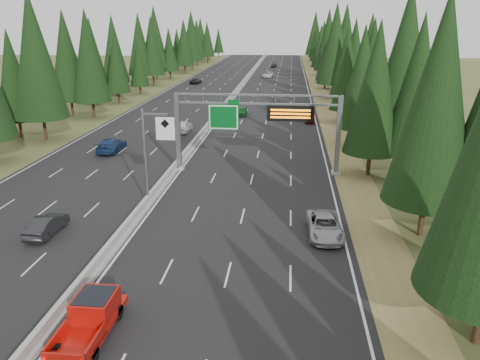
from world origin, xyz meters
name	(u,v)px	position (x,y,z in m)	size (l,w,h in m)	color
road	(230,100)	(0.00, 80.00, 0.04)	(32.00, 260.00, 0.08)	black
shoulder_right	(323,102)	(17.80, 80.00, 0.03)	(3.60, 260.00, 0.06)	olive
shoulder_left	(141,99)	(-17.80, 80.00, 0.03)	(3.60, 260.00, 0.06)	#455125
median_barrier	(230,98)	(0.00, 80.00, 0.41)	(0.70, 260.00, 0.85)	gray
sign_gantry	(264,121)	(8.92, 34.88, 5.27)	(16.75, 0.98, 7.80)	slate
hov_sign_pole	(152,151)	(0.58, 24.97, 4.72)	(2.80, 0.50, 8.00)	slate
tree_row_right	(357,55)	(22.28, 71.43, 9.23)	(11.77, 243.76, 18.88)	black
tree_row_left	(87,56)	(-22.08, 66.25, 9.11)	(11.84, 243.50, 18.49)	black
silver_minivan	(325,226)	(14.12, 20.63, 0.79)	(2.37, 5.14, 1.43)	#A4A3A8
red_pickup	(92,314)	(2.19, 8.41, 1.07)	(1.95, 5.47, 1.78)	black
car_ahead_green	(242,111)	(3.81, 64.69, 0.78)	(1.64, 4.08, 1.39)	#12511B
car_ahead_dkred	(310,117)	(14.50, 60.51, 0.75)	(1.43, 4.09, 1.35)	#540C12
car_ahead_dkgrey	(274,105)	(8.71, 71.29, 0.71)	(1.78, 4.37, 1.27)	black
car_ahead_white	(268,75)	(5.43, 118.96, 0.82)	(2.47, 5.35, 1.49)	silver
car_ahead_far	(274,65)	(5.97, 149.49, 0.76)	(1.60, 3.97, 1.35)	#232326
car_onc_near	(47,225)	(-5.56, 18.81, 0.77)	(1.46, 4.19, 1.38)	black
car_onc_blue	(111,145)	(-9.11, 40.95, 0.87)	(2.22, 5.45, 1.58)	navy
car_onc_white	(183,126)	(-2.99, 51.81, 0.88)	(1.89, 4.69, 1.60)	silver
car_onc_far	(196,81)	(-11.49, 104.18, 0.72)	(2.13, 4.62, 1.28)	black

